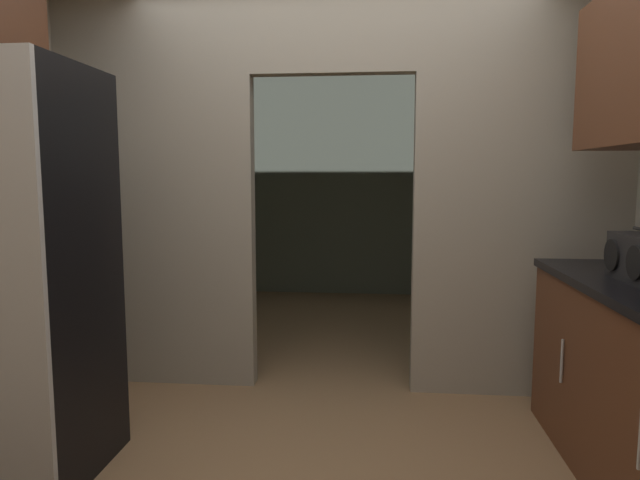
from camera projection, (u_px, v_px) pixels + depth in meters
kitchen_partition at (335, 163)px, 3.57m from camera, size 3.64×0.12×2.75m
adjoining_room_shell at (349, 177)px, 5.64m from camera, size 3.64×3.07×2.75m
refrigerator at (4, 275)px, 2.56m from camera, size 0.81×0.72×1.88m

